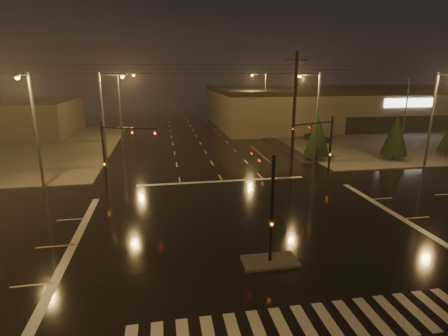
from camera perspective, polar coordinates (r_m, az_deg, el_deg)
The scene contains 20 objects.
ground at distance 23.20m, azimuth 4.49°, elevation -10.20°, with size 140.00×140.00×0.00m, color black.
sidewalk_ne at distance 62.26m, azimuth 24.83°, elevation 4.70°, with size 36.00×36.00×0.12m, color #45423D.
median_island at distance 19.77m, azimuth 7.48°, elevation -14.86°, with size 3.00×1.60×0.15m, color #45423D.
crosswalk at distance 15.96m, azimuth 13.32°, elevation -23.77°, with size 15.00×2.60×0.01m, color beige.
stop_bar_far at distance 33.23m, azimuth -0.25°, elevation -2.16°, with size 16.00×0.50×0.01m, color beige.
parking_lot at distance 63.71m, azimuth 29.55°, elevation 4.32°, with size 50.00×24.00×0.08m, color black.
retail_building at distance 77.83m, azimuth 21.55°, elevation 9.70°, with size 60.20×28.30×7.20m.
signal_mast_median at distance 19.04m, azimuth 7.03°, elevation -3.86°, with size 0.25×4.59×6.00m.
signal_mast_ne at distance 34.40m, azimuth 15.84°, elevation 4.36°, with size 4.84×1.86×6.00m.
signal_mast_nw at distance 31.26m, azimuth -17.41°, elevation 3.19°, with size 4.84×1.86×6.00m.
streetlight_1 at distance 38.90m, azimuth -18.77°, elevation 8.33°, with size 2.77×0.32×10.00m.
streetlight_2 at distance 54.71m, azimuth -16.39°, elevation 10.30°, with size 2.77×0.32×10.00m.
streetlight_3 at distance 40.08m, azimuth 14.61°, elevation 8.83°, with size 2.77×0.32×10.00m.
streetlight_4 at distance 58.79m, azimuth 6.45°, elevation 11.11°, with size 2.77×0.32×10.00m.
streetlight_5 at distance 33.42m, azimuth -28.65°, elevation 6.27°, with size 0.32×2.77×10.00m.
streetlight_6 at distance 41.91m, azimuth 31.12°, elevation 7.41°, with size 0.32×2.77×10.00m.
utility_pole_1 at distance 36.98m, azimuth 11.38°, elevation 9.03°, with size 2.20×0.32×12.00m.
conifer_0 at distance 42.02m, azimuth 15.03°, elevation 5.20°, with size 2.94×2.94×5.29m.
conifer_1 at distance 45.31m, azimuth 26.23°, elevation 4.94°, with size 3.03×3.03×5.43m.
car_parked at distance 54.09m, azimuth 15.04°, elevation 4.90°, with size 1.69×4.21×1.43m, color black.
Camera 1 is at (-5.42, -20.24, 9.95)m, focal length 28.00 mm.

